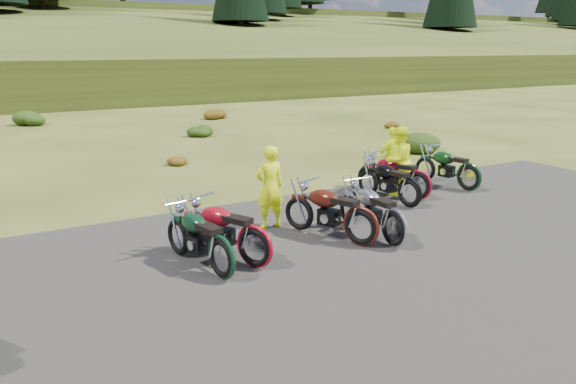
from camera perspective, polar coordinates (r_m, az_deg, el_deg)
ground at (r=10.84m, az=6.95°, el=-5.75°), size 300.00×300.00×0.00m
gravel_pad at (r=9.44m, az=14.34°, el=-9.26°), size 20.00×12.00×0.04m
hill_slope at (r=58.52m, az=-24.34°, el=9.63°), size 300.00×45.97×9.37m
shrub_3 at (r=30.29m, az=-24.65°, el=7.03°), size 1.56×1.56×0.92m
shrub_4 at (r=18.55m, az=-11.39°, el=3.35°), size 0.77×0.77×0.45m
shrub_5 at (r=24.43m, az=-9.02°, el=6.29°), size 1.03×1.03×0.61m
shrub_6 at (r=30.37m, az=-7.56°, el=8.08°), size 1.30×1.30×0.77m
shrub_7 at (r=21.24m, az=13.46°, el=5.27°), size 1.56×1.56×0.92m
shrub_8 at (r=27.09m, az=10.22°, el=6.87°), size 0.77×0.77×0.45m
motorcycle_1 at (r=9.84m, az=-3.36°, el=-7.83°), size 1.59×2.27×1.14m
motorcycle_2 at (r=9.44m, az=-6.70°, el=-8.89°), size 1.07×2.21×1.11m
motorcycle_3 at (r=10.97m, az=10.64°, el=-5.64°), size 0.76×2.17×1.13m
motorcycle_4 at (r=10.94m, az=7.36°, el=-5.57°), size 1.51×2.33×1.16m
motorcycle_5 at (r=13.69m, az=12.15°, el=-1.64°), size 0.94×2.11×1.07m
motorcycle_6 at (r=14.42m, az=12.97°, el=-0.86°), size 1.39×2.25×1.12m
motorcycle_7 at (r=15.66m, az=17.79°, el=0.02°), size 1.04×2.20×1.11m
person_middle at (r=11.69m, az=-1.86°, el=0.37°), size 0.65×0.44×1.76m
person_right_a at (r=14.64m, az=11.15°, el=3.01°), size 0.95×0.79×1.76m
person_right_b at (r=15.46m, az=10.55°, el=3.41°), size 0.97×0.44×1.64m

